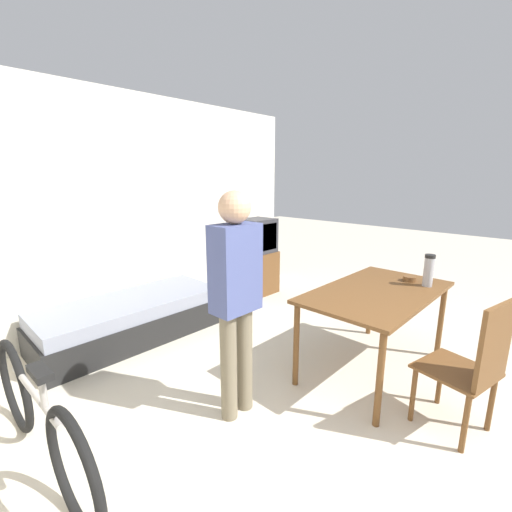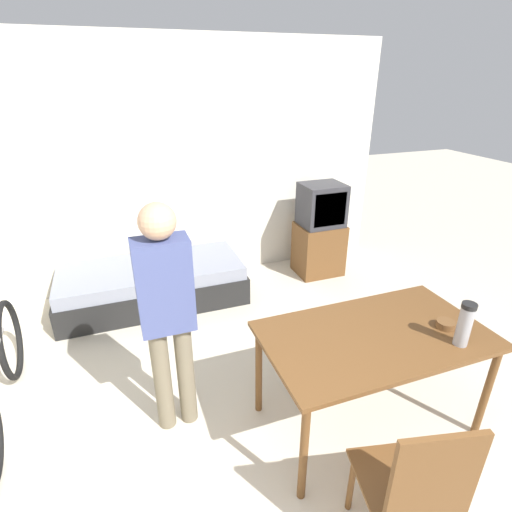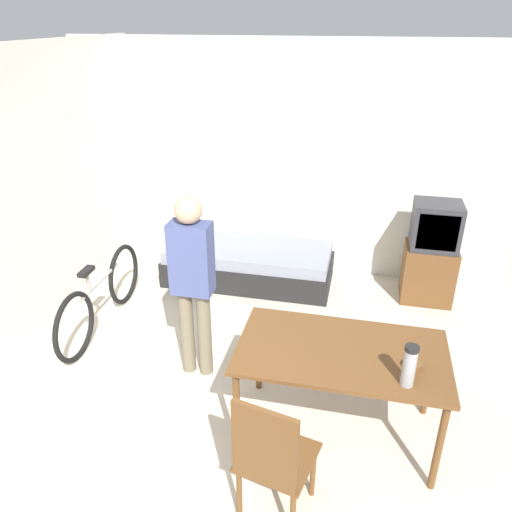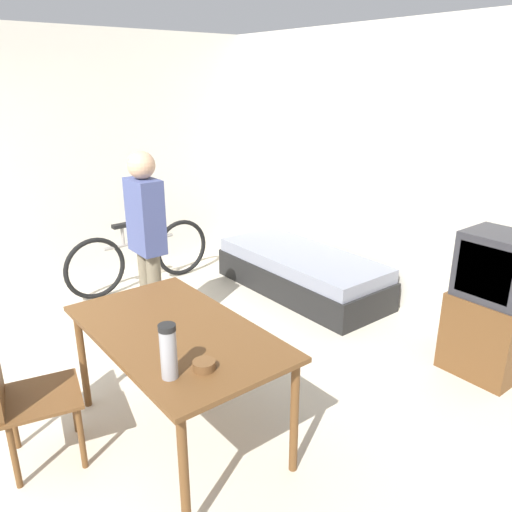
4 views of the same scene
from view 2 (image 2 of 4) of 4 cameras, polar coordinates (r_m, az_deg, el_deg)
name	(u,v)px [view 2 (image 2 of 4)]	position (r m, az deg, el deg)	size (l,w,h in m)	color
wall_back	(167,169)	(4.63, -12.63, 12.09)	(5.23, 0.06, 2.70)	silver
daybed	(153,285)	(4.50, -14.51, -3.97)	(1.96, 0.82, 0.44)	black
tv	(320,232)	(4.94, 9.10, 3.45)	(0.55, 0.45, 1.14)	brown
dining_table	(374,343)	(2.81, 16.56, -11.88)	(1.48, 0.85, 0.77)	brown
wooden_chair	(416,487)	(2.30, 21.87, -28.34)	(0.52, 0.52, 0.99)	brown
person_standing	(167,308)	(2.61, -12.65, -7.24)	(0.34, 0.22, 1.66)	#6B604C
thermos_flask	(465,323)	(2.79, 27.71, -8.41)	(0.09, 0.09, 0.30)	#99999E
mate_bowl	(445,324)	(2.98, 25.44, -8.81)	(0.12, 0.12, 0.05)	brown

